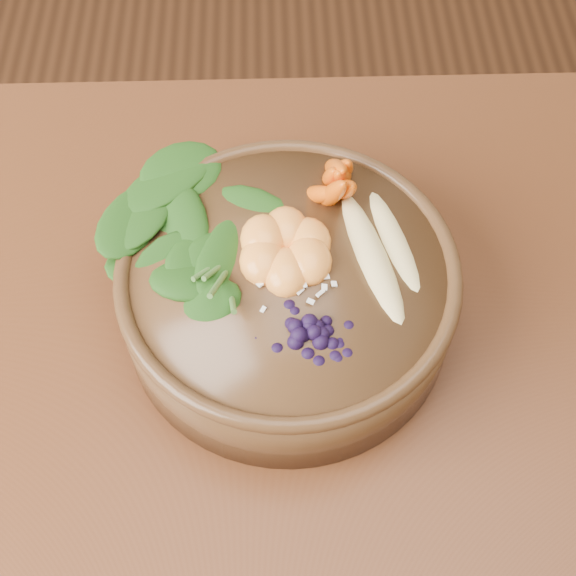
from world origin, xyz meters
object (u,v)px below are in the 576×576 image
at_px(stoneware_bowl, 288,295).
at_px(mandarin_cluster, 286,241).
at_px(banana_halves, 385,238).
at_px(blueberry_pile, 309,317).
at_px(kale_heap, 221,207).
at_px(carrot_cluster, 328,158).

bearing_deg(stoneware_bowl, mandarin_cluster, 94.52).
height_order(banana_halves, blueberry_pile, blueberry_pile).
bearing_deg(blueberry_pile, banana_halves, 49.35).
bearing_deg(mandarin_cluster, kale_heap, 149.08).
bearing_deg(blueberry_pile, kale_heap, 122.67).
height_order(stoneware_bowl, banana_halves, banana_halves).
bearing_deg(banana_halves, blueberry_pile, -141.51).
distance_m(carrot_cluster, mandarin_cluster, 0.08).
xyz_separation_m(carrot_cluster, banana_halves, (0.04, -0.06, -0.02)).
relative_size(stoneware_bowl, kale_heap, 1.53).
bearing_deg(carrot_cluster, mandarin_cluster, -129.81).
bearing_deg(carrot_cluster, stoneware_bowl, -123.69).
relative_size(carrot_cluster, banana_halves, 0.48).
relative_size(stoneware_bowl, banana_halves, 1.72).
distance_m(stoneware_bowl, mandarin_cluster, 0.05).
distance_m(carrot_cluster, blueberry_pile, 0.14).
bearing_deg(banana_halves, stoneware_bowl, -177.26).
xyz_separation_m(banana_halves, blueberry_pile, (-0.06, -0.07, 0.01)).
relative_size(kale_heap, carrot_cluster, 2.38).
bearing_deg(kale_heap, banana_halves, -12.68).
bearing_deg(mandarin_cluster, stoneware_bowl, -85.48).
bearing_deg(stoneware_bowl, banana_halves, 13.61).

